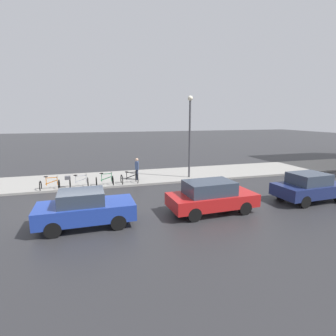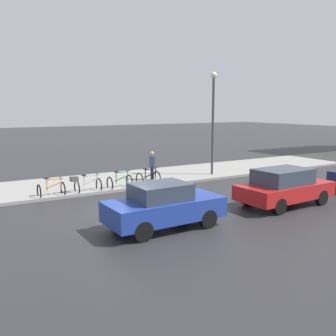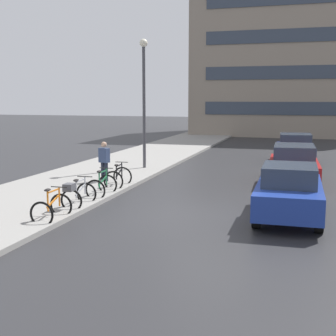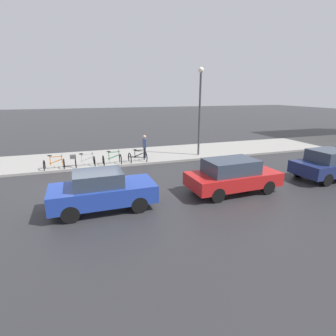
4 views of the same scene
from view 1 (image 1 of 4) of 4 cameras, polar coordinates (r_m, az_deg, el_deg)
The scene contains 11 objects.
ground_plane at distance 14.01m, azimuth -18.28°, elevation -8.50°, with size 140.00×140.00×0.00m, color #28282B.
sidewalk_kerb at distance 21.87m, azimuth 9.32°, elevation -0.94°, with size 4.80×60.00×0.14m, color gray.
bicycle_nearest at distance 17.92m, azimuth -24.33°, elevation -3.39°, with size 0.72×1.14×0.97m.
bicycle_second at distance 17.78m, azimuth -19.33°, elevation -2.82°, with size 0.75×1.43×0.94m.
bicycle_third at distance 17.77m, azimuth -13.61°, elevation -2.79°, with size 0.75×1.13×0.98m.
bicycle_farthest at distance 17.98m, azimuth -8.40°, elevation -2.39°, with size 0.82×1.14×0.97m.
car_blue at distance 11.64m, azimuth -17.60°, elevation -8.41°, with size 1.83×4.02×1.55m.
car_red at distance 12.87m, azimuth 9.36°, elevation -6.10°, with size 2.04×4.29×1.55m.
car_navy at distance 16.37m, azimuth 28.44°, elevation -3.64°, with size 2.08×4.00×1.56m.
pedestrian at distance 18.79m, azimuth -6.77°, elevation -0.08°, with size 0.45×0.35×1.69m.
streetlamp at distance 19.18m, azimuth 4.76°, elevation 8.70°, with size 0.37×0.37×6.04m.
Camera 1 is at (13.23, 0.62, 4.55)m, focal length 28.00 mm.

